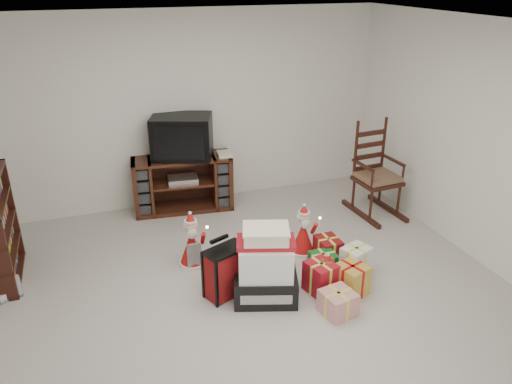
% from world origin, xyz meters
% --- Properties ---
extents(room, '(5.01, 5.01, 2.51)m').
position_xyz_m(room, '(0.00, 0.00, 1.25)').
color(room, '#BCB5AC').
rests_on(room, ground).
extents(tv_stand, '(1.30, 0.59, 0.72)m').
position_xyz_m(tv_stand, '(-0.24, 2.24, 0.36)').
color(tv_stand, '#4A2415').
rests_on(tv_stand, floor).
extents(rocking_chair, '(0.56, 0.86, 1.25)m').
position_xyz_m(rocking_chair, '(2.07, 1.35, 0.43)').
color(rocking_chair, '#35160E').
rests_on(rocking_chair, floor).
extents(gift_pile, '(0.70, 0.60, 0.75)m').
position_xyz_m(gift_pile, '(0.08, 0.03, 0.33)').
color(gift_pile, black).
rests_on(gift_pile, floor).
extents(red_suitcase, '(0.44, 0.34, 0.60)m').
position_xyz_m(red_suitcase, '(-0.26, 0.21, 0.26)').
color(red_suitcase, maroon).
rests_on(red_suitcase, floor).
extents(stocking, '(0.33, 0.18, 0.67)m').
position_xyz_m(stocking, '(0.08, 0.23, 0.33)').
color(stocking, '#0B6A1D').
rests_on(stocking, floor).
extents(teddy_bear, '(0.23, 0.20, 0.34)m').
position_xyz_m(teddy_bear, '(0.71, -0.01, 0.15)').
color(teddy_bear, brown).
rests_on(teddy_bear, floor).
extents(santa_figurine, '(0.29, 0.27, 0.59)m').
position_xyz_m(santa_figurine, '(0.77, 0.68, 0.23)').
color(santa_figurine, '#B11513').
rests_on(santa_figurine, floor).
extents(mrs_claus_figurine, '(0.30, 0.28, 0.62)m').
position_xyz_m(mrs_claus_figurine, '(-0.44, 0.86, 0.24)').
color(mrs_claus_figurine, '#B11513').
rests_on(mrs_claus_figurine, floor).
extents(sneaker_pair, '(0.35, 0.27, 0.09)m').
position_xyz_m(sneaker_pair, '(-2.27, 0.92, 0.04)').
color(sneaker_pair, silver).
rests_on(sneaker_pair, floor).
extents(gift_cluster, '(0.78, 1.09, 0.27)m').
position_xyz_m(gift_cluster, '(0.83, 0.03, 0.13)').
color(gift_cluster, maroon).
rests_on(gift_cluster, floor).
extents(crt_television, '(0.86, 0.74, 0.54)m').
position_xyz_m(crt_television, '(-0.21, 2.26, 0.99)').
color(crt_television, black).
rests_on(crt_television, tv_stand).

